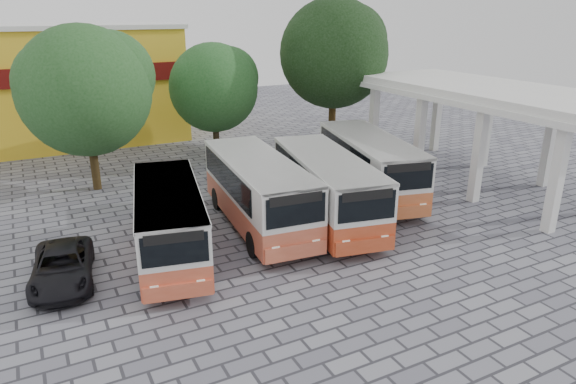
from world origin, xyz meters
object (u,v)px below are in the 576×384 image
bus_centre_left (258,189)px  bus_centre_right (327,185)px  bus_far_right (369,162)px  parked_car (62,267)px  bus_far_left (169,218)px

bus_centre_left → bus_centre_right: 3.12m
bus_centre_left → bus_far_right: (6.79, 1.10, 0.00)m
bus_centre_right → bus_far_right: (3.80, 2.00, 0.03)m
bus_far_right → parked_car: bearing=-157.2°
bus_centre_left → parked_car: bearing=-165.1°
parked_car → bus_centre_right: bearing=10.5°
bus_centre_right → bus_far_right: bus_far_right is taller
bus_far_left → bus_centre_left: bus_centre_left is taller
bus_far_left → bus_centre_right: 7.29m
bus_centre_right → bus_far_left: bearing=-166.9°
bus_centre_right → bus_far_right: bearing=39.0°
bus_far_left → parked_car: size_ratio=1.87×
bus_far_left → bus_centre_left: size_ratio=0.93×
bus_far_right → parked_car: bus_far_right is taller
bus_far_left → bus_centre_left: bearing=26.7°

